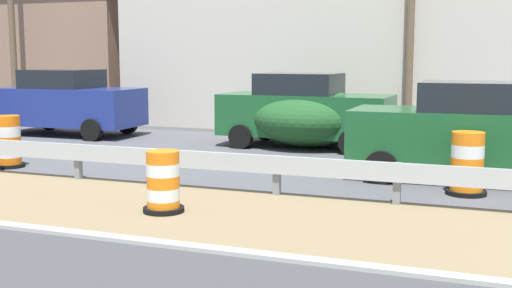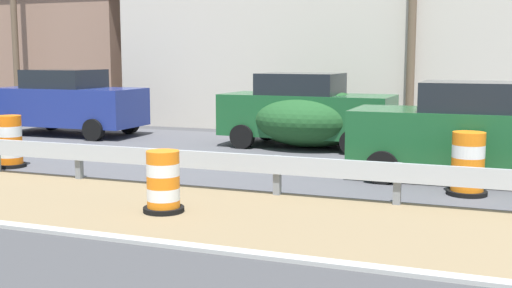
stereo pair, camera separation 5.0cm
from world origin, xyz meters
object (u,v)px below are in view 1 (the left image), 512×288
at_px(traffic_barrel_mid, 9,144).
at_px(car_mid_far_lane, 68,102).
at_px(car_trailing_far_lane, 465,131).
at_px(car_distant_a, 305,110).
at_px(utility_pole_mid, 11,7).
at_px(traffic_barrel_close, 163,185).
at_px(traffic_barrel_nearest, 467,166).

height_order(traffic_barrel_mid, car_mid_far_lane, car_mid_far_lane).
bearing_deg(traffic_barrel_mid, car_trailing_far_lane, -78.10).
xyz_separation_m(car_distant_a, utility_pole_mid, (3.65, 12.81, 3.29)).
xyz_separation_m(traffic_barrel_mid, car_mid_far_lane, (5.29, 2.42, 0.49)).
bearing_deg(utility_pole_mid, car_distant_a, -105.91).
relative_size(car_mid_far_lane, utility_pole_mid, 0.55).
bearing_deg(traffic_barrel_mid, car_mid_far_lane, 24.53).
xyz_separation_m(traffic_barrel_close, car_trailing_far_lane, (4.39, -4.25, 0.54)).
distance_m(traffic_barrel_nearest, car_mid_far_lane, 12.84).
bearing_deg(car_mid_far_lane, traffic_barrel_mid, -65.80).
bearing_deg(utility_pole_mid, car_trailing_far_lane, -112.34).
relative_size(car_trailing_far_lane, car_distant_a, 0.95).
xyz_separation_m(traffic_barrel_close, traffic_barrel_mid, (2.40, 5.16, 0.08)).
bearing_deg(car_mid_far_lane, car_trailing_far_lane, -15.97).
height_order(traffic_barrel_nearest, car_distant_a, car_distant_a).
relative_size(traffic_barrel_close, car_mid_far_lane, 0.22).
bearing_deg(traffic_barrel_nearest, utility_pole_mid, 64.01).
xyz_separation_m(traffic_barrel_close, utility_pole_mid, (11.40, 12.81, 3.85)).
height_order(car_mid_far_lane, car_trailing_far_lane, car_mid_far_lane).
relative_size(car_distant_a, utility_pole_mid, 0.55).
bearing_deg(utility_pole_mid, traffic_barrel_close, -131.67).
distance_m(traffic_barrel_close, car_mid_far_lane, 10.81).
xyz_separation_m(car_trailing_far_lane, utility_pole_mid, (7.01, 17.06, 3.31)).
bearing_deg(car_mid_far_lane, car_distant_a, 0.04).
bearing_deg(utility_pole_mid, car_mid_far_lane, -125.26).
bearing_deg(traffic_barrel_close, traffic_barrel_mid, 65.01).
distance_m(car_trailing_far_lane, car_distant_a, 5.41).
bearing_deg(traffic_barrel_mid, traffic_barrel_nearest, -86.30).
bearing_deg(traffic_barrel_mid, utility_pole_mid, 40.38).
distance_m(car_mid_far_lane, utility_pole_mid, 7.20).
xyz_separation_m(traffic_barrel_nearest, car_distant_a, (4.72, 4.37, 0.48)).
height_order(traffic_barrel_close, car_distant_a, car_distant_a).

